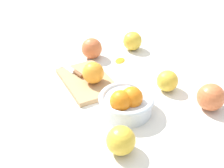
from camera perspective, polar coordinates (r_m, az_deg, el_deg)
ground_plane at (r=0.93m, az=2.60°, el=-0.67°), size 2.40×2.40×0.00m
bowl at (r=0.81m, az=2.96°, el=-3.74°), size 0.16×0.16×0.09m
cutting_board at (r=0.95m, az=-5.12°, el=0.61°), size 0.24×0.16×0.02m
orange_on_board at (r=0.91m, az=-3.90°, el=2.32°), size 0.07×0.07×0.07m
knife at (r=0.99m, az=-8.07°, el=2.75°), size 0.16×0.05×0.01m
apple_front_right at (r=1.16m, az=4.24°, el=8.84°), size 0.08×0.08×0.08m
apple_front_left at (r=0.92m, az=11.34°, el=0.64°), size 0.07×0.07×0.07m
apple_front_left_2 at (r=0.87m, az=19.69°, el=-2.55°), size 0.08×0.08×0.08m
apple_mid_right at (r=1.09m, az=-4.30°, el=7.31°), size 0.08×0.08×0.08m
apple_back_left at (r=0.69m, az=1.83°, el=-11.54°), size 0.07×0.07×0.07m
citrus_peel at (r=1.09m, az=1.67°, el=4.99°), size 0.06×0.06×0.01m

